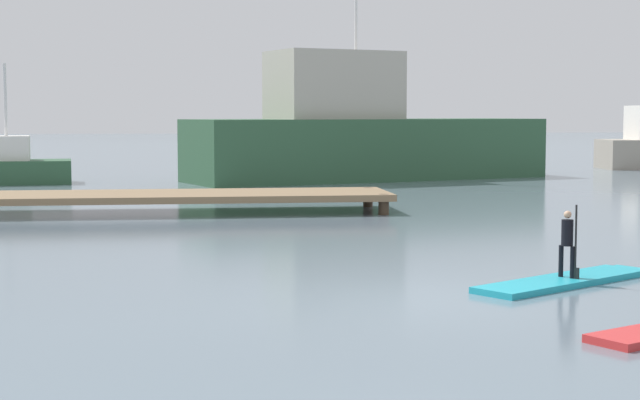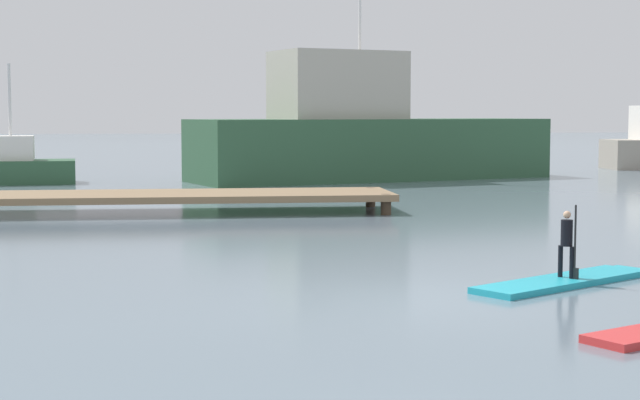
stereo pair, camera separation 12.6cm
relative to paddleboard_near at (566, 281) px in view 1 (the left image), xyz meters
name	(u,v)px [view 1 (the left image)]	position (x,y,z in m)	size (l,w,h in m)	color
ground_plane	(398,298)	(-2.92, -0.90, -0.05)	(240.00, 240.00, 0.00)	slate
paddleboard_near	(566,281)	(0.00, 0.00, 0.00)	(3.51, 2.65, 0.10)	#1E9EB2
paddler_child_solo	(568,240)	(0.02, 0.00, 0.65)	(0.27, 0.34, 1.18)	black
fishing_boat_white_large	(361,136)	(1.10, 25.80, 1.73)	(15.36, 8.66, 10.52)	#2D5638
floating_dock	(140,197)	(-7.21, 12.63, 0.40)	(13.54, 2.99, 0.55)	#846B4C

